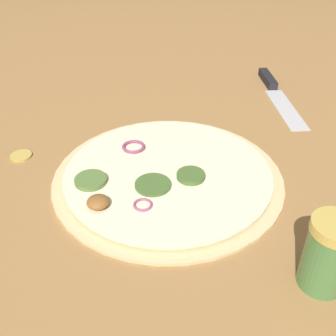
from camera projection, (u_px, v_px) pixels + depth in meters
ground_plane at (168, 178)px, 0.63m from camera, size 3.00×3.00×0.00m
pizza at (167, 175)px, 0.63m from camera, size 0.37×0.37×0.03m
knife at (273, 88)px, 0.91m from camera, size 0.25×0.20×0.02m
spice_jar at (327, 255)px, 0.44m from camera, size 0.06×0.06×0.09m
loose_cap at (21, 155)px, 0.68m from camera, size 0.04×0.04×0.01m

